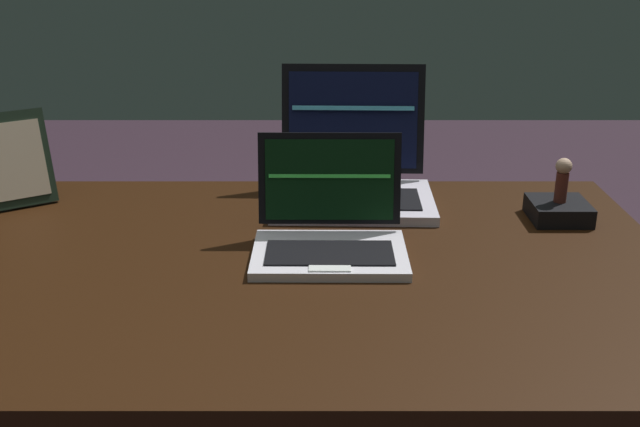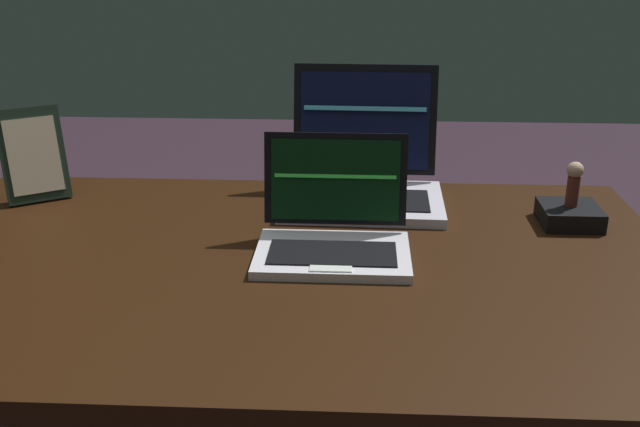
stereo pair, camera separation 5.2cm
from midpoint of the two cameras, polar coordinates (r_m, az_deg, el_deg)
name	(u,v)px [view 2 (the right image)]	position (r m, az deg, el deg)	size (l,w,h in m)	color
desk	(283,300)	(1.27, -1.63, -6.60)	(1.32, 0.82, 0.75)	black
laptop_front	(333,232)	(1.26, 2.22, -1.41)	(0.26, 0.21, 0.19)	silver
laptop_rear	(363,175)	(1.50, 4.29, 2.92)	(0.32, 0.28, 0.25)	silver
photo_frame	(33,156)	(1.58, -20.18, 4.17)	(0.13, 0.11, 0.19)	black
figurine_stand	(570,215)	(1.47, 19.48, -0.12)	(0.11, 0.11, 0.04)	black
figurine	(574,181)	(1.44, 19.80, 2.32)	(0.03, 0.03, 0.08)	#58241B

